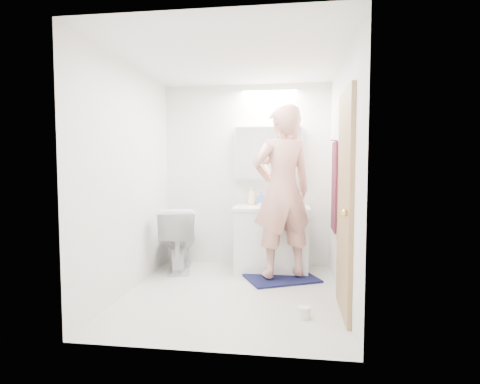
% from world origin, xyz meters
% --- Properties ---
extents(floor, '(2.50, 2.50, 0.00)m').
position_xyz_m(floor, '(0.00, 0.00, 0.00)').
color(floor, silver).
rests_on(floor, ground).
extents(ceiling, '(2.50, 2.50, 0.00)m').
position_xyz_m(ceiling, '(0.00, 0.00, 2.40)').
color(ceiling, white).
rests_on(ceiling, floor).
extents(wall_back, '(2.50, 0.00, 2.50)m').
position_xyz_m(wall_back, '(0.00, 1.25, 1.20)').
color(wall_back, white).
rests_on(wall_back, floor).
extents(wall_front, '(2.50, 0.00, 2.50)m').
position_xyz_m(wall_front, '(0.00, -1.25, 1.20)').
color(wall_front, white).
rests_on(wall_front, floor).
extents(wall_left, '(0.00, 2.50, 2.50)m').
position_xyz_m(wall_left, '(-1.10, 0.00, 1.20)').
color(wall_left, white).
rests_on(wall_left, floor).
extents(wall_right, '(0.00, 2.50, 2.50)m').
position_xyz_m(wall_right, '(1.10, 0.00, 1.20)').
color(wall_right, white).
rests_on(wall_right, floor).
extents(vanity_cabinet, '(0.90, 0.55, 0.78)m').
position_xyz_m(vanity_cabinet, '(0.36, 0.96, 0.39)').
color(vanity_cabinet, white).
rests_on(vanity_cabinet, floor).
extents(countertop, '(0.95, 0.58, 0.04)m').
position_xyz_m(countertop, '(0.36, 0.96, 0.80)').
color(countertop, white).
rests_on(countertop, vanity_cabinet).
extents(sink_basin, '(0.36, 0.36, 0.03)m').
position_xyz_m(sink_basin, '(0.36, 0.99, 0.84)').
color(sink_basin, silver).
rests_on(sink_basin, countertop).
extents(faucet, '(0.02, 0.02, 0.16)m').
position_xyz_m(faucet, '(0.36, 1.19, 0.90)').
color(faucet, silver).
rests_on(faucet, countertop).
extents(medicine_cabinet, '(0.88, 0.14, 0.70)m').
position_xyz_m(medicine_cabinet, '(0.30, 1.18, 1.50)').
color(medicine_cabinet, white).
rests_on(medicine_cabinet, wall_back).
extents(mirror_panel, '(0.84, 0.01, 0.66)m').
position_xyz_m(mirror_panel, '(0.30, 1.10, 1.50)').
color(mirror_panel, silver).
rests_on(mirror_panel, medicine_cabinet).
extents(toilet, '(0.61, 0.87, 0.81)m').
position_xyz_m(toilet, '(-0.82, 0.85, 0.41)').
color(toilet, white).
rests_on(toilet, floor).
extents(bath_rug, '(0.96, 0.84, 0.02)m').
position_xyz_m(bath_rug, '(0.50, 0.59, 0.01)').
color(bath_rug, '#151440').
rests_on(bath_rug, floor).
extents(person, '(0.86, 0.73, 1.98)m').
position_xyz_m(person, '(0.50, 0.59, 1.04)').
color(person, '#DC9784').
rests_on(person, bath_rug).
extents(door, '(0.04, 0.80, 2.00)m').
position_xyz_m(door, '(1.08, -0.35, 1.00)').
color(door, tan).
rests_on(door, wall_right).
extents(door_knob, '(0.06, 0.06, 0.06)m').
position_xyz_m(door_knob, '(1.04, -0.65, 0.95)').
color(door_knob, gold).
rests_on(door_knob, door).
extents(towel, '(0.02, 0.42, 1.00)m').
position_xyz_m(towel, '(1.08, 0.55, 1.10)').
color(towel, black).
rests_on(towel, wall_right).
extents(towel_hook, '(0.07, 0.02, 0.02)m').
position_xyz_m(towel_hook, '(1.07, 0.55, 1.62)').
color(towel_hook, silver).
rests_on(towel_hook, wall_right).
extents(soap_bottle_a, '(0.13, 0.13, 0.23)m').
position_xyz_m(soap_bottle_a, '(0.08, 1.11, 0.94)').
color(soap_bottle_a, beige).
rests_on(soap_bottle_a, countertop).
extents(soap_bottle_b, '(0.10, 0.11, 0.16)m').
position_xyz_m(soap_bottle_b, '(0.21, 1.15, 0.90)').
color(soap_bottle_b, '#628AD3').
rests_on(soap_bottle_b, countertop).
extents(toothbrush_cup, '(0.13, 0.13, 0.10)m').
position_xyz_m(toothbrush_cup, '(0.60, 1.12, 0.87)').
color(toothbrush_cup, '#415EC3').
rests_on(toothbrush_cup, countertop).
extents(toilet_paper_roll, '(0.11, 0.11, 0.10)m').
position_xyz_m(toilet_paper_roll, '(0.72, -0.53, 0.05)').
color(toilet_paper_roll, white).
rests_on(toilet_paper_roll, floor).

